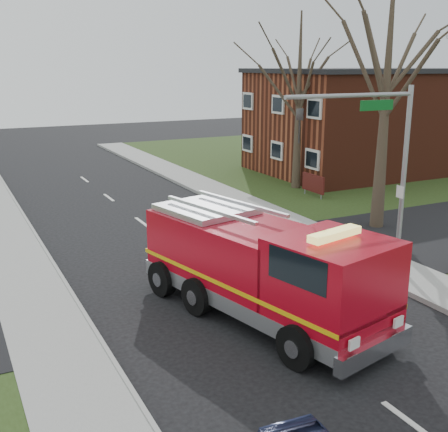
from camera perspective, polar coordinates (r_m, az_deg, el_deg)
name	(u,v)px	position (r m, az deg, el deg)	size (l,w,h in m)	color
ground	(270,318)	(17.47, 4.66, -10.26)	(120.00, 120.00, 0.00)	black
sidewalk_right	(420,281)	(21.12, 19.28, -6.29)	(2.40, 80.00, 0.15)	gray
sidewalk_left	(63,362)	(15.47, -16.02, -14.10)	(2.40, 80.00, 0.15)	gray
brick_building	(368,120)	(41.82, 14.38, 9.39)	(15.40, 10.40, 7.25)	#5F2516
health_center_sign	(313,184)	(32.71, 9.05, 3.27)	(0.12, 2.00, 1.40)	#491311
bare_tree_near	(388,66)	(26.37, 16.31, 14.39)	(6.00, 6.00, 12.00)	#33271E
bare_tree_far	(299,82)	(34.39, 7.66, 13.32)	(5.25, 5.25, 10.50)	#33271E
traffic_signal_mast	(378,147)	(20.34, 15.42, 6.75)	(5.29, 0.18, 6.80)	gray
fire_engine	(263,270)	(16.91, 3.98, -5.52)	(4.72, 8.78, 3.37)	#A90717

